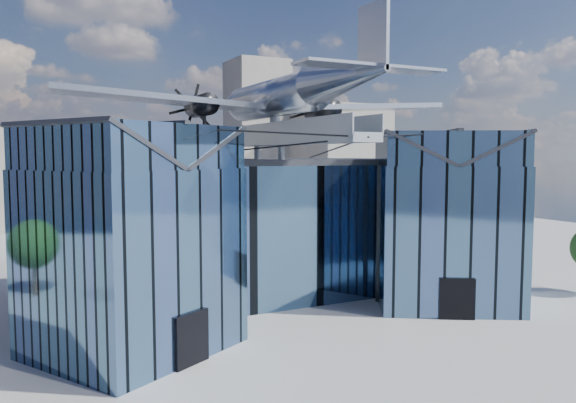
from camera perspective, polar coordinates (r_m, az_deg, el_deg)
name	(u,v)px	position (r m, az deg, el deg)	size (l,w,h in m)	color
ground_plane	(302,318)	(35.88, 1.45, -11.78)	(120.00, 120.00, 0.00)	gray
museum	(264,221)	(39.90, -2.45, -1.97)	(32.88, 24.50, 17.60)	#46668F
bg_towers	(146,156)	(82.76, -14.26, 4.48)	(77.00, 24.50, 26.00)	gray
tree_side_e	(470,231)	(52.80, 17.98, -2.87)	(3.86, 3.86, 5.05)	#362615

